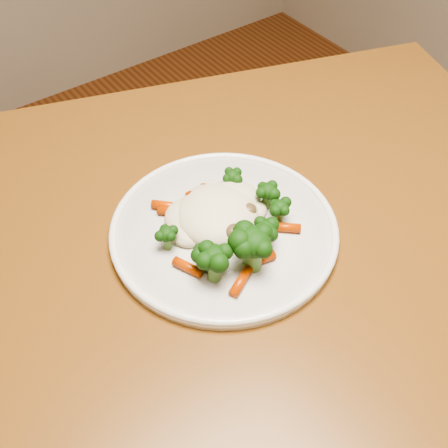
# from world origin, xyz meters

# --- Properties ---
(dining_table) EXTENTS (1.39, 1.14, 0.75)m
(dining_table) POSITION_xyz_m (-0.08, -0.04, 0.65)
(dining_table) COLOR brown
(dining_table) RESTS_ON ground
(plate) EXTENTS (0.29, 0.29, 0.01)m
(plate) POSITION_xyz_m (0.04, -0.04, 0.76)
(plate) COLOR white
(plate) RESTS_ON dining_table
(meal) EXTENTS (0.18, 0.19, 0.05)m
(meal) POSITION_xyz_m (0.04, -0.06, 0.78)
(meal) COLOR beige
(meal) RESTS_ON plate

